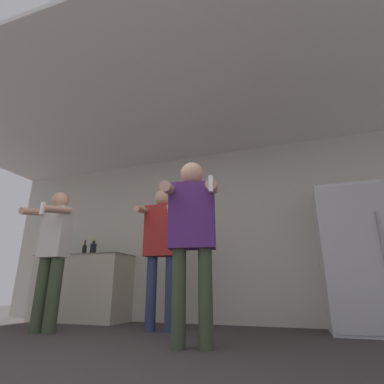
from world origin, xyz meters
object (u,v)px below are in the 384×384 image
(bottle_short_whiskey, at_px, (93,248))
(person_spectator_back, at_px, (162,242))
(bottle_clear_vodka, at_px, (62,248))
(bottle_brown_liquor, at_px, (84,250))
(person_man_side, at_px, (53,251))
(refrigerator, at_px, (354,258))
(person_woman_foreground, at_px, (192,229))

(bottle_short_whiskey, height_order, person_spectator_back, person_spectator_back)
(bottle_clear_vodka, bearing_deg, person_spectator_back, -15.42)
(bottle_clear_vodka, height_order, person_spectator_back, person_spectator_back)
(bottle_brown_liquor, height_order, person_man_side, person_man_side)
(bottle_brown_liquor, height_order, bottle_short_whiskey, bottle_short_whiskey)
(person_man_side, bearing_deg, refrigerator, 17.50)
(person_woman_foreground, bearing_deg, person_spectator_back, 128.54)
(refrigerator, xyz_separation_m, bottle_short_whiskey, (-3.62, 0.01, 0.26))
(refrigerator, xyz_separation_m, bottle_clear_vodka, (-4.22, 0.01, 0.29))
(refrigerator, distance_m, bottle_brown_liquor, 3.80)
(refrigerator, height_order, bottle_short_whiskey, refrigerator)
(refrigerator, bearing_deg, person_woman_foreground, -136.18)
(person_woman_foreground, distance_m, person_man_side, 1.93)
(refrigerator, height_order, bottle_clear_vodka, refrigerator)
(bottle_clear_vodka, relative_size, person_woman_foreground, 0.20)
(person_man_side, bearing_deg, person_spectator_back, 23.32)
(person_man_side, height_order, person_spectator_back, person_spectator_back)
(person_woman_foreground, relative_size, person_man_side, 0.99)
(refrigerator, distance_m, bottle_short_whiskey, 3.63)
(person_spectator_back, bearing_deg, person_woman_foreground, -51.46)
(bottle_clear_vodka, bearing_deg, person_woman_foreground, -27.72)
(bottle_brown_liquor, xyz_separation_m, person_man_side, (0.41, -1.08, -0.16))
(bottle_brown_liquor, relative_size, person_spectator_back, 0.14)
(bottle_short_whiskey, relative_size, person_woman_foreground, 0.15)
(bottle_clear_vodka, height_order, bottle_brown_liquor, bottle_clear_vodka)
(person_spectator_back, bearing_deg, refrigerator, 14.13)
(bottle_short_whiskey, bearing_deg, person_man_side, -77.23)
(bottle_brown_liquor, relative_size, person_man_side, 0.15)
(bottle_clear_vodka, xyz_separation_m, person_woman_foreground, (2.74, -1.44, -0.12))
(person_spectator_back, bearing_deg, bottle_brown_liquor, 160.69)
(bottle_short_whiskey, height_order, person_man_side, person_man_side)
(bottle_clear_vodka, height_order, person_man_side, person_man_side)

